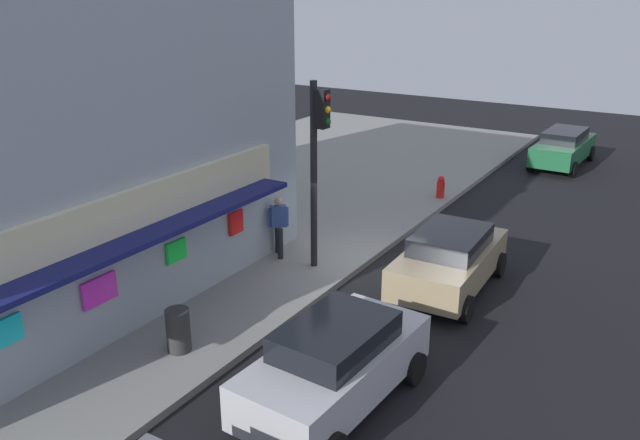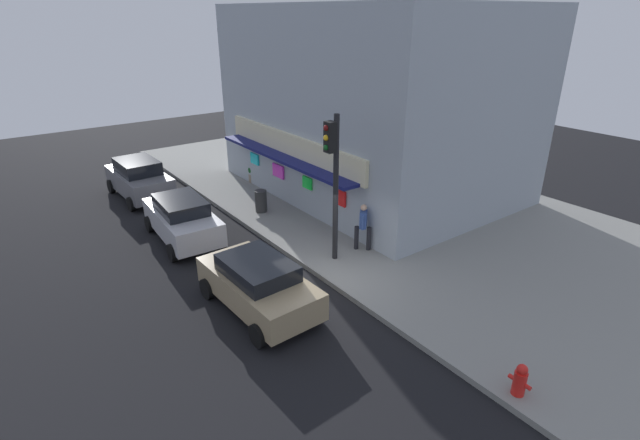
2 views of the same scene
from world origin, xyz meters
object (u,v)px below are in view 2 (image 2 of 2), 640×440
parked_car_silver (182,219)px  fire_hydrant (520,380)px  traffic_light (333,170)px  potted_plant_by_doorway (254,173)px  parked_car_grey (139,178)px  trash_can (261,201)px  parked_car_tan (258,284)px  pedestrian (363,225)px

parked_car_silver → fire_hydrant: bearing=12.9°
traffic_light → potted_plant_by_doorway: bearing=168.1°
fire_hydrant → parked_car_silver: parked_car_silver is taller
fire_hydrant → parked_car_grey: (-17.64, -2.64, 0.35)m
potted_plant_by_doorway → traffic_light: bearing=-11.9°
trash_can → fire_hydrant: bearing=-3.4°
fire_hydrant → parked_car_tan: (-6.50, -2.79, 0.27)m
fire_hydrant → pedestrian: 7.55m
potted_plant_by_doorway → parked_car_tan: size_ratio=0.21×
traffic_light → pedestrian: (0.07, 1.29, -2.22)m
fire_hydrant → pedestrian: (-7.29, 1.85, 0.56)m
traffic_light → fire_hydrant: (7.36, -0.56, -2.78)m
traffic_light → parked_car_tan: bearing=-75.6°
trash_can → parked_car_silver: bearing=-84.9°
parked_car_tan → parked_car_silver: parked_car_silver is taller
fire_hydrant → parked_car_silver: size_ratio=0.19×
traffic_light → parked_car_grey: size_ratio=1.18×
potted_plant_by_doorway → parked_car_grey: (-1.65, -5.01, 0.29)m
potted_plant_by_doorway → parked_car_grey: size_ratio=0.21×
traffic_light → trash_can: 5.77m
parked_car_tan → pedestrian: bearing=99.7°
fire_hydrant → parked_car_grey: parked_car_grey is taller
pedestrian → fire_hydrant: bearing=-14.2°
fire_hydrant → potted_plant_by_doorway: size_ratio=0.90×
traffic_light → potted_plant_by_doorway: 9.22m
fire_hydrant → parked_car_grey: 17.84m
pedestrian → parked_car_grey: size_ratio=0.41×
fire_hydrant → pedestrian: size_ratio=0.46×
fire_hydrant → potted_plant_by_doorway: 16.16m
pedestrian → parked_car_tan: (0.79, -4.64, -0.29)m
trash_can → parked_car_grey: 6.19m
parked_car_silver → parked_car_tan: bearing=-0.1°
parked_car_grey → trash_can: bearing=33.2°
fire_hydrant → parked_car_tan: bearing=-156.8°
parked_car_tan → traffic_light: bearing=104.4°
fire_hydrant → trash_can: (-12.46, 0.74, 0.08)m
trash_can → parked_car_tan: parked_car_tan is taller
traffic_light → parked_car_tan: (0.86, -3.35, -2.51)m
parked_car_tan → potted_plant_by_doorway: bearing=151.4°
fire_hydrant → potted_plant_by_doorway: potted_plant_by_doorway is taller
pedestrian → parked_car_silver: 6.71m
traffic_light → pedestrian: traffic_light is taller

